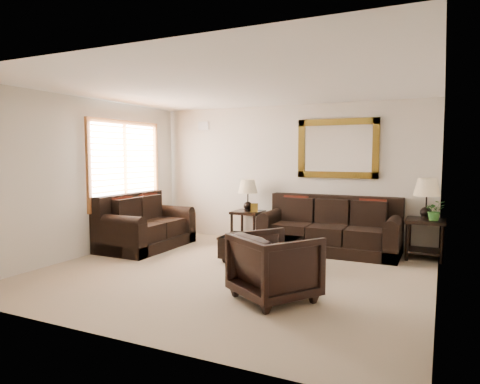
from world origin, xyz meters
The scene contains 11 objects.
room centered at (0.00, 0.00, 1.35)m, with size 5.51×5.01×2.71m.
window centered at (-2.70, 0.90, 1.55)m, with size 0.07×1.96×1.66m.
mirror centered at (0.98, 2.47, 1.85)m, with size 1.50×0.06×1.10m.
air_vent centered at (-1.90, 2.48, 2.35)m, with size 0.25×0.02×0.18m, color #999999.
sofa centered at (0.98, 2.03, 0.36)m, with size 2.41×1.04×0.99m.
loveseat centered at (-2.27, 0.86, 0.37)m, with size 1.06×1.78×1.00m.
end_table_left centered at (-0.72, 2.18, 0.81)m, with size 0.57×0.57×1.24m.
end_table_right centered at (2.54, 2.15, 0.88)m, with size 0.61×0.61×1.35m.
coffee_table centered at (0.15, 0.74, 0.26)m, with size 1.26×0.70×0.52m.
armchair centered at (0.99, -0.81, 0.44)m, with size 0.86×0.81×0.89m, color black.
potted_plant centered at (2.67, 2.04, 0.80)m, with size 0.30×0.33×0.26m, color #2A6021.
Camera 1 is at (2.77, -5.52, 1.74)m, focal length 32.00 mm.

